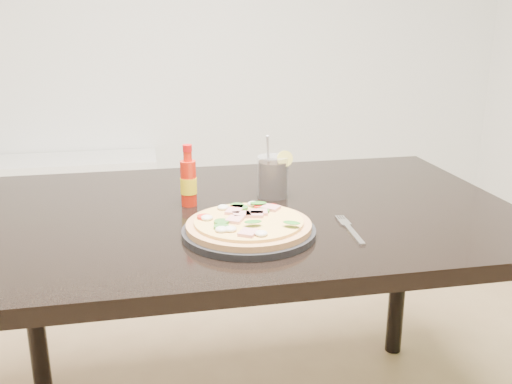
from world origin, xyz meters
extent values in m
plane|color=white|center=(0.00, 2.25, 1.30)|extent=(4.00, 0.00, 4.00)
cube|color=black|center=(0.09, 0.35, 0.73)|extent=(1.40, 0.90, 0.04)
cylinder|color=black|center=(-0.55, 0.74, 0.35)|extent=(0.06, 0.06, 0.71)
cylinder|color=black|center=(0.73, 0.74, 0.35)|extent=(0.06, 0.06, 0.71)
cylinder|color=black|center=(0.06, 0.16, 0.76)|extent=(0.31, 0.31, 0.02)
cylinder|color=tan|center=(0.06, 0.16, 0.77)|extent=(0.29, 0.29, 0.01)
cylinder|color=#EEC267|center=(0.06, 0.16, 0.78)|extent=(0.25, 0.25, 0.01)
cube|color=#D88A87|center=(0.04, 0.21, 0.79)|extent=(0.05, 0.05, 0.01)
cube|color=#D88A87|center=(0.05, 0.07, 0.79)|extent=(0.05, 0.05, 0.01)
cube|color=#D88A87|center=(0.09, 0.19, 0.79)|extent=(0.04, 0.04, 0.01)
cube|color=#D88A87|center=(0.08, 0.18, 0.79)|extent=(0.05, 0.04, 0.01)
cube|color=#D88A87|center=(0.05, 0.19, 0.79)|extent=(0.04, 0.03, 0.01)
cube|color=#D88A87|center=(0.03, 0.16, 0.79)|extent=(0.05, 0.05, 0.01)
cube|color=#D88A87|center=(0.13, 0.22, 0.79)|extent=(0.05, 0.05, 0.01)
cylinder|color=red|center=(0.13, 0.23, 0.79)|extent=(0.03, 0.03, 0.01)
cylinder|color=red|center=(0.05, 0.24, 0.79)|extent=(0.03, 0.03, 0.01)
cylinder|color=red|center=(0.11, 0.24, 0.79)|extent=(0.03, 0.03, 0.01)
cylinder|color=red|center=(-0.04, 0.19, 0.79)|extent=(0.03, 0.03, 0.01)
cylinder|color=#327125|center=(0.00, 0.15, 0.79)|extent=(0.03, 0.03, 0.01)
cylinder|color=#327125|center=(0.05, 0.25, 0.79)|extent=(0.03, 0.03, 0.01)
cylinder|color=#327125|center=(0.10, 0.20, 0.79)|extent=(0.03, 0.03, 0.01)
cylinder|color=#327125|center=(-0.01, 0.12, 0.79)|extent=(0.03, 0.03, 0.01)
cylinder|color=#327125|center=(0.06, 0.24, 0.79)|extent=(0.03, 0.03, 0.01)
ellipsoid|color=beige|center=(0.09, 0.26, 0.79)|extent=(0.03, 0.03, 0.01)
ellipsoid|color=beige|center=(-0.01, 0.10, 0.79)|extent=(0.03, 0.03, 0.01)
ellipsoid|color=beige|center=(0.07, 0.06, 0.79)|extent=(0.03, 0.03, 0.01)
ellipsoid|color=beige|center=(0.01, 0.10, 0.79)|extent=(0.03, 0.03, 0.01)
ellipsoid|color=beige|center=(-0.03, 0.18, 0.79)|extent=(0.03, 0.03, 0.01)
ellipsoid|color=beige|center=(0.02, 0.24, 0.79)|extent=(0.03, 0.03, 0.01)
ellipsoid|color=#25741B|center=(0.15, 0.09, 0.80)|extent=(0.05, 0.04, 0.00)
ellipsoid|color=#25741B|center=(0.10, 0.24, 0.80)|extent=(0.04, 0.03, 0.00)
ellipsoid|color=#25741B|center=(0.07, 0.12, 0.80)|extent=(0.04, 0.02, 0.00)
cylinder|color=red|center=(-0.05, 0.40, 0.81)|extent=(0.05, 0.05, 0.12)
cylinder|color=yellow|center=(-0.05, 0.40, 0.80)|extent=(0.04, 0.04, 0.04)
cylinder|color=red|center=(-0.05, 0.40, 0.88)|extent=(0.02, 0.02, 0.03)
cylinder|color=red|center=(-0.05, 0.40, 0.90)|extent=(0.02, 0.02, 0.02)
cylinder|color=black|center=(0.18, 0.43, 0.80)|extent=(0.08, 0.08, 0.10)
cylinder|color=silver|center=(0.18, 0.43, 0.81)|extent=(0.09, 0.09, 0.11)
cylinder|color=#F2E059|center=(0.21, 0.41, 0.86)|extent=(0.04, 0.01, 0.04)
cylinder|color=#B2B2B7|center=(0.17, 0.44, 0.84)|extent=(0.03, 0.06, 0.17)
cube|color=silver|center=(0.30, 0.10, 0.75)|extent=(0.02, 0.12, 0.00)
cube|color=silver|center=(0.30, 0.18, 0.75)|extent=(0.03, 0.04, 0.00)
cube|color=silver|center=(0.30, 0.22, 0.75)|extent=(0.01, 0.03, 0.00)
cube|color=silver|center=(0.30, 0.22, 0.75)|extent=(0.01, 0.03, 0.00)
cube|color=silver|center=(0.31, 0.22, 0.75)|extent=(0.01, 0.03, 0.00)
cube|color=silver|center=(0.31, 0.22, 0.75)|extent=(0.01, 0.03, 0.00)
cube|color=white|center=(-0.80, 2.07, 0.25)|extent=(1.40, 0.34, 0.50)
camera|label=1|loc=(-0.16, -1.04, 1.23)|focal=40.00mm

